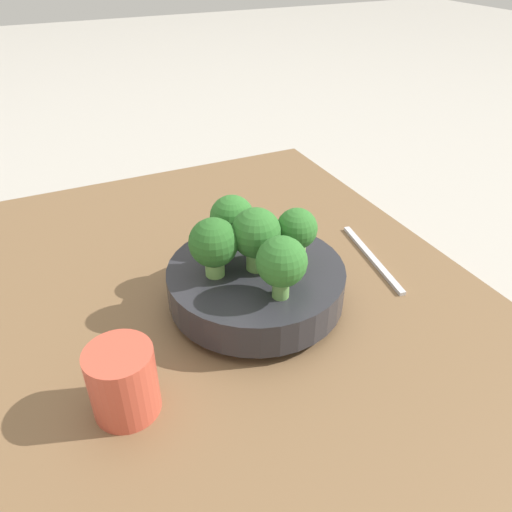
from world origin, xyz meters
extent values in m
plane|color=#ADA89E|center=(0.00, 0.00, 0.00)|extent=(6.00, 6.00, 0.00)
cube|color=brown|center=(0.00, 0.00, 0.02)|extent=(0.98, 0.69, 0.04)
cylinder|color=#28282D|center=(-0.01, -0.01, 0.05)|extent=(0.11, 0.11, 0.01)
cylinder|color=#28282D|center=(-0.01, -0.01, 0.08)|extent=(0.25, 0.25, 0.05)
cylinder|color=#7AB256|center=(-0.02, -0.06, 0.12)|extent=(0.03, 0.03, 0.04)
sphere|color=#2D6B28|center=(-0.02, -0.06, 0.16)|extent=(0.06, 0.06, 0.06)
cylinder|color=#609347|center=(-0.08, -0.01, 0.12)|extent=(0.02, 0.02, 0.03)
sphere|color=#2D6B28|center=(-0.08, -0.01, 0.16)|extent=(0.06, 0.06, 0.06)
cylinder|color=#6BA34C|center=(-0.01, -0.01, 0.12)|extent=(0.03, 0.03, 0.03)
sphere|color=#2D6B28|center=(-0.01, -0.01, 0.16)|extent=(0.07, 0.07, 0.07)
cylinder|color=#7AB256|center=(0.00, 0.05, 0.12)|extent=(0.03, 0.03, 0.03)
sphere|color=#286023|center=(0.00, 0.05, 0.15)|extent=(0.07, 0.07, 0.07)
cylinder|color=#7AB256|center=(0.05, 0.00, 0.12)|extent=(0.02, 0.02, 0.03)
sphere|color=#2D6B28|center=(0.05, 0.00, 0.15)|extent=(0.06, 0.06, 0.06)
cylinder|color=#C64C38|center=(-0.12, 0.20, 0.08)|extent=(0.07, 0.07, 0.09)
cube|color=silver|center=(0.01, -0.23, 0.04)|extent=(0.20, 0.04, 0.01)
camera|label=1|loc=(-0.52, 0.23, 0.50)|focal=35.00mm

